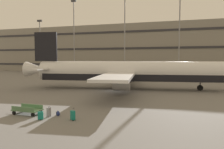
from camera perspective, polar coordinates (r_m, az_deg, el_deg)
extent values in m
plane|color=slate|center=(35.65, 0.07, -4.17)|extent=(600.00, 600.00, 0.00)
cube|color=gray|center=(85.47, 10.63, 6.53)|extent=(137.42, 15.27, 17.77)
cube|color=#2D2D33|center=(77.75, 9.86, 2.42)|extent=(136.04, 0.24, 0.70)
cube|color=#2D2D33|center=(77.81, 9.91, 6.79)|extent=(136.04, 0.24, 0.70)
cube|color=#2D2D33|center=(78.33, 9.96, 11.12)|extent=(136.04, 0.24, 0.70)
cylinder|color=silver|center=(37.17, 4.24, 0.80)|extent=(30.65, 8.08, 3.41)
cube|color=black|center=(37.23, 4.23, -0.63)|extent=(29.44, 7.83, 1.09)
cone|color=silver|center=(41.83, -18.83, 1.31)|extent=(4.46, 3.32, 2.72)
cube|color=black|center=(41.04, -16.72, 6.90)|extent=(4.09, 0.99, 5.11)
cube|color=silver|center=(43.80, -14.32, 1.74)|extent=(2.57, 5.33, 0.20)
cube|color=silver|center=(37.94, -18.17, 1.32)|extent=(2.57, 5.33, 0.20)
cube|color=silver|center=(45.33, 3.81, 1.07)|extent=(6.33, 13.33, 0.36)
cube|color=silver|center=(29.25, 0.99, -0.57)|extent=(6.33, 13.33, 0.36)
cylinder|color=#9E9EA3|center=(43.08, 4.19, -0.74)|extent=(2.70, 2.23, 1.87)
cylinder|color=#9E9EA3|center=(31.59, 2.46, -2.48)|extent=(2.70, 2.23, 1.87)
cylinder|color=black|center=(38.25, 21.82, -3.22)|extent=(0.94, 0.49, 0.90)
cylinder|color=slate|center=(38.18, 21.84, -2.26)|extent=(0.20, 0.20, 1.30)
cylinder|color=black|center=(38.94, 2.60, -2.81)|extent=(0.94, 0.49, 0.90)
cylinder|color=slate|center=(38.87, 2.60, -1.86)|extent=(0.20, 0.20, 1.30)
cylinder|color=black|center=(36.09, 2.10, -3.35)|extent=(0.94, 0.49, 0.90)
cylinder|color=slate|center=(36.01, 2.10, -2.33)|extent=(0.20, 0.20, 1.30)
cylinder|color=gray|center=(86.08, -18.08, 6.68)|extent=(0.36, 0.36, 18.67)
cube|color=#333338|center=(87.10, -18.22, 13.05)|extent=(1.80, 0.50, 0.70)
cylinder|color=gray|center=(78.97, -9.78, 9.29)|extent=(0.36, 0.36, 24.75)
cube|color=#333338|center=(81.14, -9.90, 18.27)|extent=(1.80, 0.50, 0.70)
cylinder|color=gray|center=(72.46, 3.30, 10.07)|extent=(0.36, 0.36, 25.39)
cylinder|color=gray|center=(70.17, 17.02, 9.99)|extent=(0.36, 0.36, 25.14)
cube|color=#147266|center=(19.74, -17.98, -10.04)|extent=(0.51, 0.44, 0.63)
cylinder|color=#333338|center=(19.72, -17.63, -8.92)|extent=(0.02, 0.02, 0.13)
cylinder|color=#333338|center=(19.74, -18.34, -8.92)|extent=(0.02, 0.02, 0.13)
cube|color=black|center=(19.72, -17.99, -8.74)|extent=(0.22, 0.14, 0.02)
cylinder|color=black|center=(19.71, -17.48, -11.07)|extent=(0.04, 0.05, 0.05)
cylinder|color=black|center=(19.75, -18.51, -11.06)|extent=(0.04, 0.05, 0.05)
cylinder|color=black|center=(19.91, -17.42, -10.92)|extent=(0.04, 0.05, 0.05)
cylinder|color=black|center=(19.95, -18.44, -10.91)|extent=(0.04, 0.05, 0.05)
cube|color=#147266|center=(18.95, -10.10, -10.31)|extent=(0.49, 0.46, 0.75)
cylinder|color=#333338|center=(18.77, -9.74, -8.94)|extent=(0.02, 0.02, 0.21)
cylinder|color=#333338|center=(18.97, -10.06, -8.80)|extent=(0.02, 0.02, 0.21)
cube|color=black|center=(18.85, -9.90, -8.56)|extent=(0.20, 0.15, 0.02)
cylinder|color=black|center=(18.86, -10.15, -11.63)|extent=(0.04, 0.05, 0.05)
cylinder|color=black|center=(19.14, -10.61, -11.40)|extent=(0.04, 0.05, 0.05)
cylinder|color=black|center=(18.96, -9.56, -11.54)|extent=(0.04, 0.05, 0.05)
cylinder|color=black|center=(19.24, -10.03, -11.32)|extent=(0.04, 0.05, 0.05)
cube|color=gray|center=(20.50, -16.03, -9.27)|extent=(0.24, 0.39, 0.77)
cylinder|color=#333338|center=(20.29, -16.10, -8.14)|extent=(0.02, 0.02, 0.11)
cylinder|color=#333338|center=(20.45, -15.73, -8.04)|extent=(0.02, 0.02, 0.11)
cube|color=black|center=(20.36, -15.92, -7.93)|extent=(0.04, 0.21, 0.02)
cylinder|color=black|center=(20.54, -16.46, -10.43)|extent=(0.05, 0.02, 0.05)
cylinder|color=black|center=(20.77, -15.93, -10.26)|extent=(0.05, 0.02, 0.05)
cylinder|color=black|center=(20.44, -16.08, -10.50)|extent=(0.05, 0.02, 0.05)
cylinder|color=black|center=(20.67, -15.56, -10.32)|extent=(0.05, 0.02, 0.05)
ellipsoid|color=navy|center=(20.62, -13.78, -9.76)|extent=(0.28, 0.38, 0.45)
ellipsoid|color=navy|center=(20.58, -13.49, -9.97)|extent=(0.13, 0.26, 0.20)
torus|color=black|center=(20.58, -13.88, -9.11)|extent=(0.02, 0.08, 0.08)
cube|color=black|center=(20.75, -13.93, -9.67)|extent=(0.03, 0.04, 0.38)
cube|color=black|center=(20.58, -14.19, -9.79)|extent=(0.03, 0.04, 0.38)
cube|color=#4C724C|center=(22.00, -21.03, -8.51)|extent=(2.63, 1.35, 0.12)
cylinder|color=#4C4C51|center=(23.13, -24.19, -8.60)|extent=(0.70, 0.06, 0.05)
cube|color=#4C724C|center=(21.50, -22.11, -8.28)|extent=(2.47, 0.09, 0.40)
cube|color=#4C724C|center=(22.42, -20.02, -7.73)|extent=(2.47, 0.09, 0.40)
cylinder|color=black|center=(22.33, -24.01, -9.04)|extent=(0.36, 0.11, 0.36)
cylinder|color=black|center=(23.12, -22.12, -8.54)|extent=(0.36, 0.11, 0.36)
cylinder|color=black|center=(20.99, -19.78, -9.75)|extent=(0.36, 0.11, 0.36)
cylinder|color=black|center=(21.84, -17.95, -9.17)|extent=(0.36, 0.11, 0.36)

